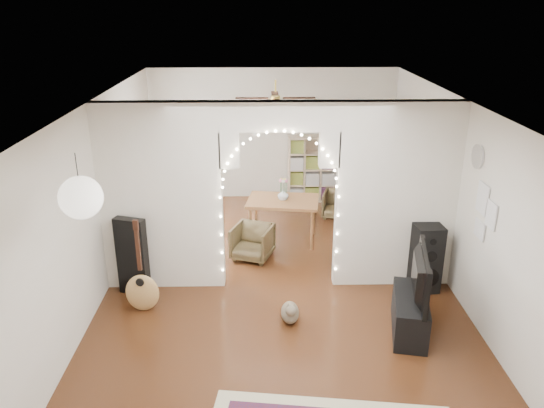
{
  "coord_description": "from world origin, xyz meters",
  "views": [
    {
      "loc": [
        -0.25,
        -6.97,
        3.92
      ],
      "look_at": [
        -0.1,
        0.3,
        1.14
      ],
      "focal_mm": 35.0,
      "sensor_mm": 36.0,
      "label": 1
    }
  ],
  "objects_px": {
    "acoustic_guitar": "(141,278)",
    "dining_table": "(283,204)",
    "media_console": "(410,314)",
    "floor_speaker": "(426,258)",
    "bookcase": "(320,168)",
    "dining_chair_left": "(252,242)",
    "dining_chair_right": "(338,205)"
  },
  "relations": [
    {
      "from": "media_console",
      "to": "dining_chair_left",
      "type": "bearing_deg",
      "value": 145.18
    },
    {
      "from": "bookcase",
      "to": "dining_chair_left",
      "type": "bearing_deg",
      "value": -119.94
    },
    {
      "from": "bookcase",
      "to": "dining_table",
      "type": "relative_size",
      "value": 1.06
    },
    {
      "from": "floor_speaker",
      "to": "dining_chair_left",
      "type": "xyz_separation_m",
      "value": [
        -2.49,
        1.07,
        -0.22
      ]
    },
    {
      "from": "media_console",
      "to": "dining_table",
      "type": "xyz_separation_m",
      "value": [
        -1.48,
        2.79,
        0.43
      ]
    },
    {
      "from": "dining_table",
      "to": "dining_chair_left",
      "type": "height_order",
      "value": "dining_table"
    },
    {
      "from": "acoustic_guitar",
      "to": "dining_table",
      "type": "xyz_separation_m",
      "value": [
        1.98,
        2.22,
        0.19
      ]
    },
    {
      "from": "floor_speaker",
      "to": "dining_chair_right",
      "type": "bearing_deg",
      "value": 102.45
    },
    {
      "from": "media_console",
      "to": "dining_table",
      "type": "distance_m",
      "value": 3.19
    },
    {
      "from": "floor_speaker",
      "to": "dining_table",
      "type": "distance_m",
      "value": 2.64
    },
    {
      "from": "floor_speaker",
      "to": "dining_chair_right",
      "type": "distance_m",
      "value": 2.93
    },
    {
      "from": "floor_speaker",
      "to": "bookcase",
      "type": "height_order",
      "value": "bookcase"
    },
    {
      "from": "floor_speaker",
      "to": "acoustic_guitar",
      "type": "bearing_deg",
      "value": -177.92
    },
    {
      "from": "dining_chair_left",
      "to": "bookcase",
      "type": "bearing_deg",
      "value": 82.89
    },
    {
      "from": "acoustic_guitar",
      "to": "dining_table",
      "type": "relative_size",
      "value": 0.86
    },
    {
      "from": "dining_table",
      "to": "acoustic_guitar",
      "type": "bearing_deg",
      "value": -123.54
    },
    {
      "from": "acoustic_guitar",
      "to": "floor_speaker",
      "type": "bearing_deg",
      "value": 18.37
    },
    {
      "from": "media_console",
      "to": "floor_speaker",
      "type": "bearing_deg",
      "value": 76.56
    },
    {
      "from": "floor_speaker",
      "to": "bookcase",
      "type": "relative_size",
      "value": 0.73
    },
    {
      "from": "acoustic_guitar",
      "to": "dining_chair_left",
      "type": "xyz_separation_m",
      "value": [
        1.45,
        1.54,
        -0.21
      ]
    },
    {
      "from": "bookcase",
      "to": "dining_chair_right",
      "type": "bearing_deg",
      "value": -78.25
    },
    {
      "from": "floor_speaker",
      "to": "bookcase",
      "type": "distance_m",
      "value": 3.92
    },
    {
      "from": "acoustic_guitar",
      "to": "media_console",
      "type": "xyz_separation_m",
      "value": [
        3.46,
        -0.57,
        -0.24
      ]
    },
    {
      "from": "dining_chair_left",
      "to": "dining_chair_right",
      "type": "height_order",
      "value": "dining_chair_left"
    },
    {
      "from": "bookcase",
      "to": "acoustic_guitar",
      "type": "bearing_deg",
      "value": -126.59
    },
    {
      "from": "dining_table",
      "to": "floor_speaker",
      "type": "bearing_deg",
      "value": -33.37
    },
    {
      "from": "acoustic_guitar",
      "to": "dining_chair_right",
      "type": "bearing_deg",
      "value": 58.11
    },
    {
      "from": "acoustic_guitar",
      "to": "dining_table",
      "type": "distance_m",
      "value": 2.98
    },
    {
      "from": "acoustic_guitar",
      "to": "dining_chair_left",
      "type": "distance_m",
      "value": 2.13
    },
    {
      "from": "bookcase",
      "to": "dining_chair_left",
      "type": "distance_m",
      "value": 3.05
    },
    {
      "from": "acoustic_guitar",
      "to": "media_console",
      "type": "bearing_deg",
      "value": 2.18
    },
    {
      "from": "dining_table",
      "to": "dining_chair_right",
      "type": "xyz_separation_m",
      "value": [
        1.11,
        1.04,
        -0.42
      ]
    }
  ]
}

